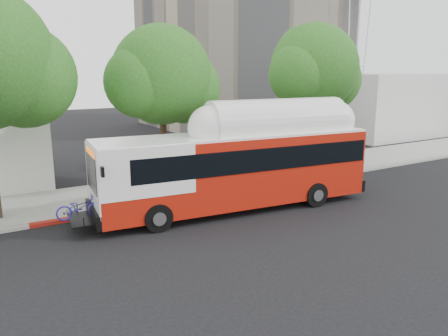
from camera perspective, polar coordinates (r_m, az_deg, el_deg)
name	(u,v)px	position (r m, az deg, el deg)	size (l,w,h in m)	color
ground	(243,221)	(18.91, 2.50, -6.97)	(120.00, 120.00, 0.00)	black
sidewalk	(178,186)	(24.32, -6.01, -2.36)	(60.00, 5.00, 0.15)	gray
curb_strip	(200,197)	(22.08, -3.12, -3.86)	(60.00, 0.30, 0.15)	gray
red_curb_segment	(144,207)	(20.90, -10.42, -5.00)	(10.00, 0.32, 0.16)	maroon
street_tree_mid	(169,79)	(22.85, -7.24, 11.46)	(5.75, 5.00, 8.62)	#2D2116
street_tree_right	(319,72)	(28.30, 12.24, 12.20)	(6.21, 5.40, 9.18)	#2D2116
horizon_block	(394,102)	(50.52, 21.36, 8.01)	(20.00, 12.00, 6.00)	silver
transit_bus	(238,169)	(20.06, 1.83, -0.16)	(13.91, 4.03, 4.06)	#A9190B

